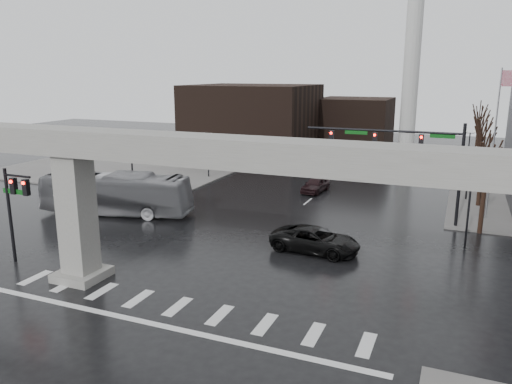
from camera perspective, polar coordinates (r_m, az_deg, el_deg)
ground at (r=27.21m, az=-7.82°, el=-11.98°), size 160.00×160.00×0.00m
sidewalk_nw at (r=69.90m, az=-11.46°, el=3.74°), size 28.00×36.00×0.15m
elevated_guideway at (r=24.43m, az=-5.77°, el=2.17°), size 48.00×2.60×8.70m
building_far_left at (r=68.80m, az=-0.40°, el=7.99°), size 16.00×14.00×10.00m
building_far_mid at (r=74.92m, az=11.21°, el=7.43°), size 10.00×10.00×8.00m
smokestack at (r=67.42m, az=17.40°, el=14.39°), size 3.60×3.60×30.00m
signal_mast_arm at (r=40.46m, az=17.14°, el=4.65°), size 12.12×0.43×8.00m
signal_left_pole at (r=33.81m, az=-25.86°, el=-0.82°), size 2.30×0.30×6.00m
flagpole_assembly at (r=43.35m, az=26.08°, el=6.71°), size 2.06×0.12×12.00m
lamp_right_0 at (r=36.03m, az=23.23°, el=-0.72°), size 1.22×0.32×5.11m
lamp_right_1 at (r=49.76m, az=23.19°, el=2.97°), size 1.22×0.32×5.11m
lamp_right_2 at (r=63.61m, az=23.17°, el=5.06°), size 1.22×0.32×5.11m
lamp_left_0 at (r=44.51m, az=-13.97°, el=2.54°), size 1.22×0.32×5.11m
lamp_left_1 at (r=56.21m, az=-5.51°, el=5.11°), size 1.22×0.32×5.11m
lamp_left_2 at (r=68.77m, az=-0.01°, el=6.71°), size 1.22×0.32×5.11m
tree_right_0 at (r=40.13m, az=24.59°, el=-0.49°), size 1.09×1.58×7.50m
tree_right_1 at (r=47.94m, az=24.36°, el=1.74°), size 1.09×1.61×7.67m
tree_right_2 at (r=55.81m, az=24.19°, el=3.34°), size 1.10×1.63×7.85m
tree_right_3 at (r=63.71m, az=24.06°, el=4.54°), size 1.11×1.66×8.02m
tree_right_4 at (r=71.63m, az=23.96°, el=5.48°), size 1.12×1.69×8.19m
pickup_truck at (r=33.46m, az=6.78°, el=-5.46°), size 6.16×3.28×1.65m
city_bus at (r=43.30m, az=-15.71°, el=-0.18°), size 13.02×5.33×3.54m
far_car at (r=49.99m, az=6.82°, el=0.84°), size 2.26×4.57×1.50m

